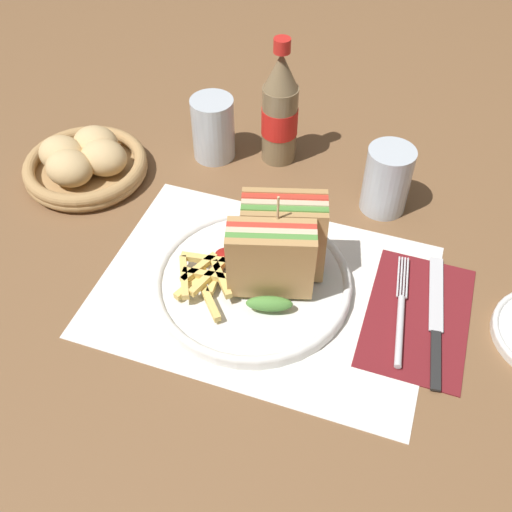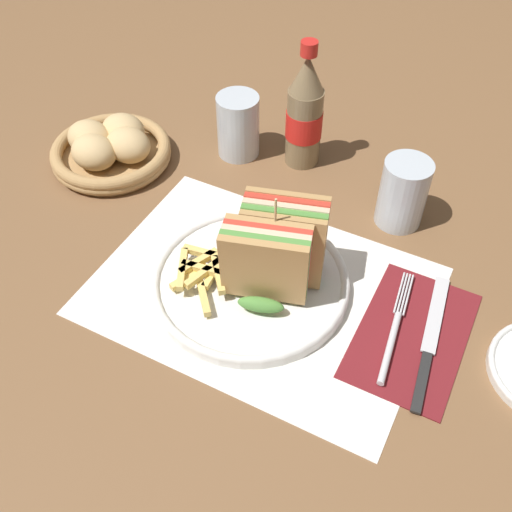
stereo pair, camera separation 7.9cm
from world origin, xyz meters
TOP-DOWN VIEW (x-y plane):
  - ground_plane at (0.00, 0.00)m, footprint 4.00×4.00m
  - placemat at (0.02, -0.01)m, footprint 0.44×0.32m
  - plate_main at (-0.00, -0.01)m, footprint 0.27×0.27m
  - club_sandwich at (0.03, 0.00)m, footprint 0.12×0.14m
  - fries_pile at (-0.05, -0.04)m, footprint 0.09×0.10m
  - ketchup_blob at (-0.04, 0.01)m, footprint 0.03×0.03m
  - napkin at (0.22, 0.01)m, footprint 0.13×0.21m
  - fork at (0.20, -0.01)m, footprint 0.03×0.18m
  - knife at (0.24, 0.01)m, footprint 0.04×0.21m
  - coke_bottle_near at (-0.05, 0.27)m, footprint 0.06×0.06m
  - glass_near at (0.14, 0.21)m, footprint 0.07×0.07m
  - glass_far at (-0.16, 0.24)m, footprint 0.07×0.07m
  - bread_basket at (-0.33, 0.13)m, footprint 0.20×0.20m

SIDE VIEW (x-z plane):
  - ground_plane at x=0.00m, z-range 0.00..0.00m
  - placemat at x=0.02m, z-range 0.00..0.00m
  - napkin at x=0.22m, z-range 0.00..0.00m
  - knife at x=0.24m, z-range 0.00..0.01m
  - fork at x=0.20m, z-range 0.00..0.01m
  - plate_main at x=0.00m, z-range 0.00..0.02m
  - bread_basket at x=-0.33m, z-range -0.01..0.06m
  - ketchup_blob at x=-0.04m, z-range 0.02..0.03m
  - fries_pile at x=-0.05m, z-range 0.02..0.04m
  - glass_near at x=0.14m, z-range -0.01..0.10m
  - glass_far at x=-0.16m, z-range 0.00..0.11m
  - club_sandwich at x=0.03m, z-range 0.00..0.14m
  - coke_bottle_near at x=-0.05m, z-range -0.01..0.19m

